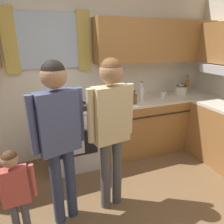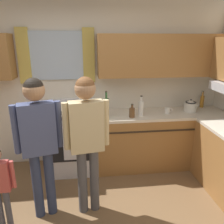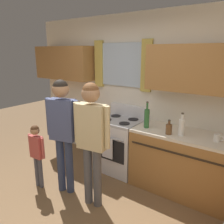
{
  "view_description": "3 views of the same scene",
  "coord_description": "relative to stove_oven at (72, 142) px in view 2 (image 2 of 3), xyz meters",
  "views": [
    {
      "loc": [
        -0.62,
        -1.21,
        1.79
      ],
      "look_at": [
        0.18,
        0.83,
        1.02
      ],
      "focal_mm": 32.77,
      "sensor_mm": 36.0,
      "label": 1
    },
    {
      "loc": [
        0.07,
        -1.77,
        2.0
      ],
      "look_at": [
        0.36,
        0.72,
        1.2
      ],
      "focal_mm": 36.24,
      "sensor_mm": 36.0,
      "label": 2
    },
    {
      "loc": [
        1.81,
        -1.42,
        2.0
      ],
      "look_at": [
        0.15,
        0.87,
        1.23
      ],
      "focal_mm": 35.97,
      "sensor_mm": 36.0,
      "label": 3
    }
  ],
  "objects": [
    {
      "name": "bottle_milk_white",
      "position": [
        1.07,
        -0.11,
        0.55
      ],
      "size": [
        0.08,
        0.08,
        0.31
      ],
      "color": "white",
      "rests_on": "kitchen_counter_run"
    },
    {
      "name": "mug_ceramic_white",
      "position": [
        1.51,
        -0.05,
        0.48
      ],
      "size": [
        0.13,
        0.08,
        0.09
      ],
      "color": "white",
      "rests_on": "kitchen_counter_run"
    },
    {
      "name": "adult_in_plaid",
      "position": [
        0.24,
        -0.99,
        0.57
      ],
      "size": [
        0.51,
        0.22,
        1.65
      ],
      "color": "#4C4C51",
      "rests_on": "ground"
    },
    {
      "name": "bottle_squat_brown",
      "position": [
        0.92,
        -0.17,
        0.51
      ],
      "size": [
        0.08,
        0.08,
        0.21
      ],
      "color": "brown",
      "rests_on": "kitchen_counter_run"
    },
    {
      "name": "bottle_oil_amber",
      "position": [
        2.22,
        0.22,
        0.54
      ],
      "size": [
        0.06,
        0.06,
        0.29
      ],
      "color": "#B27223",
      "rests_on": "kitchen_counter_run"
    },
    {
      "name": "kitchen_counter_run",
      "position": [
        1.72,
        -0.4,
        -0.02
      ],
      "size": [
        2.1,
        1.99,
        0.9
      ],
      "color": "#9E6B38",
      "rests_on": "ground"
    },
    {
      "name": "back_wall_unit",
      "position": [
        0.22,
        0.28,
        1.01
      ],
      "size": [
        4.6,
        0.42,
        2.6
      ],
      "color": "silver",
      "rests_on": "ground"
    },
    {
      "name": "stovetop_kettle",
      "position": [
        1.91,
        0.01,
        0.53
      ],
      "size": [
        0.27,
        0.2,
        0.21
      ],
      "color": "silver",
      "rests_on": "kitchen_counter_run"
    },
    {
      "name": "bottle_wine_green",
      "position": [
        0.54,
        -0.1,
        0.58
      ],
      "size": [
        0.08,
        0.08,
        0.39
      ],
      "color": "#2D6633",
      "rests_on": "kitchen_counter_run"
    },
    {
      "name": "stove_oven",
      "position": [
        0.0,
        0.0,
        0.0
      ],
      "size": [
        0.71,
        0.67,
        1.1
      ],
      "color": "silver",
      "rests_on": "ground"
    },
    {
      "name": "adult_holding_child",
      "position": [
        -0.28,
        -1.0,
        0.57
      ],
      "size": [
        0.5,
        0.25,
        1.65
      ],
      "color": "#2D3856",
      "rests_on": "ground"
    }
  ]
}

